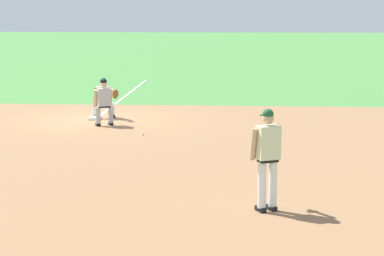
{
  "coord_description": "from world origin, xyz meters",
  "views": [
    {
      "loc": [
        -23.64,
        -4.75,
        3.65
      ],
      "look_at": [
        -7.4,
        -3.65,
        0.98
      ],
      "focal_mm": 70.0,
      "sensor_mm": 36.0,
      "label": 1
    }
  ],
  "objects_px": {
    "first_baseman": "(104,96)",
    "pitcher": "(268,153)",
    "first_base_bag": "(95,118)",
    "baserunner": "(104,100)",
    "baseball": "(143,134)"
  },
  "relations": [
    {
      "from": "first_baseman",
      "to": "pitcher",
      "type": "bearing_deg",
      "value": -155.54
    },
    {
      "from": "first_baseman",
      "to": "baseball",
      "type": "bearing_deg",
      "value": -151.95
    },
    {
      "from": "baseball",
      "to": "pitcher",
      "type": "height_order",
      "value": "pitcher"
    },
    {
      "from": "first_base_bag",
      "to": "baseball",
      "type": "distance_m",
      "value": 3.38
    },
    {
      "from": "baseball",
      "to": "baserunner",
      "type": "height_order",
      "value": "baserunner"
    },
    {
      "from": "baserunner",
      "to": "first_base_bag",
      "type": "bearing_deg",
      "value": 24.27
    },
    {
      "from": "first_base_bag",
      "to": "pitcher",
      "type": "height_order",
      "value": "pitcher"
    },
    {
      "from": "baseball",
      "to": "first_baseman",
      "type": "xyz_separation_m",
      "value": [
        3.15,
        1.68,
        0.69
      ]
    },
    {
      "from": "first_base_bag",
      "to": "baserunner",
      "type": "distance_m",
      "value": 1.5
    },
    {
      "from": "pitcher",
      "to": "baserunner",
      "type": "height_order",
      "value": "pitcher"
    },
    {
      "from": "pitcher",
      "to": "baserunner",
      "type": "relative_size",
      "value": 1.27
    },
    {
      "from": "first_base_bag",
      "to": "first_baseman",
      "type": "relative_size",
      "value": 0.28
    },
    {
      "from": "baserunner",
      "to": "baseball",
      "type": "bearing_deg",
      "value": -138.76
    },
    {
      "from": "baseball",
      "to": "pitcher",
      "type": "distance_m",
      "value": 8.48
    },
    {
      "from": "baseball",
      "to": "first_baseman",
      "type": "relative_size",
      "value": 0.06
    }
  ]
}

